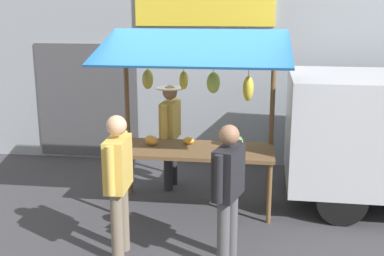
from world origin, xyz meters
TOP-DOWN VIEW (x-y plane):
  - ground_plane at (0.00, 0.00)m, footprint 40.00×40.00m
  - street_backdrop at (0.05, -2.20)m, footprint 9.00×0.30m
  - market_stall at (-0.02, -0.03)m, footprint 2.50×1.46m
  - vendor_with_sunhat at (0.48, -0.75)m, footprint 0.42×0.70m
  - shopper_in_striped_shirt at (-0.56, 1.50)m, footprint 0.35×0.66m
  - shopper_with_ponytail at (0.67, 1.50)m, footprint 0.23×0.71m

SIDE VIEW (x-z plane):
  - ground_plane at x=0.00m, z-range 0.00..0.00m
  - shopper_in_striped_shirt at x=-0.56m, z-range 0.12..1.73m
  - shopper_with_ponytail at x=0.67m, z-range 0.13..1.80m
  - vendor_with_sunhat at x=0.48m, z-range 0.15..1.79m
  - market_stall at x=-0.02m, z-range 0.29..2.78m
  - street_backdrop at x=0.05m, z-range 0.00..3.40m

